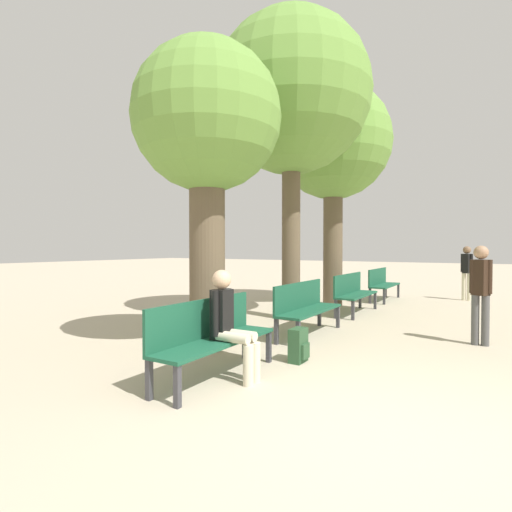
# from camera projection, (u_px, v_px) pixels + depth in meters

# --- Properties ---
(ground_plane) EXTENTS (80.00, 80.00, 0.00)m
(ground_plane) POSITION_uv_depth(u_px,v_px,m) (389.00, 436.00, 3.29)
(ground_plane) COLOR #B7A88E
(bench_row_0) EXTENTS (0.47, 1.88, 0.93)m
(bench_row_0) POSITION_uv_depth(u_px,v_px,m) (211.00, 332.00, 4.76)
(bench_row_0) COLOR #195138
(bench_row_0) RESTS_ON ground_plane
(bench_row_1) EXTENTS (0.47, 1.88, 0.93)m
(bench_row_1) POSITION_uv_depth(u_px,v_px,m) (305.00, 305.00, 7.08)
(bench_row_1) COLOR #195138
(bench_row_1) RESTS_ON ground_plane
(bench_row_2) EXTENTS (0.47, 1.88, 0.93)m
(bench_row_2) POSITION_uv_depth(u_px,v_px,m) (353.00, 290.00, 9.39)
(bench_row_2) COLOR #195138
(bench_row_2) RESTS_ON ground_plane
(bench_row_3) EXTENTS (0.47, 1.88, 0.93)m
(bench_row_3) POSITION_uv_depth(u_px,v_px,m) (382.00, 282.00, 11.71)
(bench_row_3) COLOR #195138
(bench_row_3) RESTS_ON ground_plane
(tree_row_0) EXTENTS (2.27, 2.27, 4.67)m
(tree_row_0) POSITION_uv_depth(u_px,v_px,m) (207.00, 126.00, 6.06)
(tree_row_0) COLOR brown
(tree_row_0) RESTS_ON ground_plane
(tree_row_1) EXTENTS (3.37, 3.37, 6.50)m
(tree_row_1) POSITION_uv_depth(u_px,v_px,m) (291.00, 96.00, 8.50)
(tree_row_1) COLOR brown
(tree_row_1) RESTS_ON ground_plane
(tree_row_2) EXTENTS (3.07, 3.07, 5.92)m
(tree_row_2) POSITION_uv_depth(u_px,v_px,m) (333.00, 145.00, 10.67)
(tree_row_2) COLOR brown
(tree_row_2) RESTS_ON ground_plane
(person_seated) EXTENTS (0.60, 0.34, 1.29)m
(person_seated) POSITION_uv_depth(u_px,v_px,m) (230.00, 321.00, 4.68)
(person_seated) COLOR beige
(person_seated) RESTS_ON ground_plane
(backpack) EXTENTS (0.21, 0.29, 0.46)m
(backpack) POSITION_uv_depth(u_px,v_px,m) (299.00, 346.00, 5.39)
(backpack) COLOR #284C2D
(backpack) RESTS_ON ground_plane
(pedestrian_near) EXTENTS (0.32, 0.27, 1.59)m
(pedestrian_near) POSITION_uv_depth(u_px,v_px,m) (467.00, 269.00, 11.64)
(pedestrian_near) COLOR beige
(pedestrian_near) RESTS_ON ground_plane
(pedestrian_mid) EXTENTS (0.32, 0.27, 1.58)m
(pedestrian_mid) POSITION_uv_depth(u_px,v_px,m) (481.00, 288.00, 6.30)
(pedestrian_mid) COLOR #4C4C4C
(pedestrian_mid) RESTS_ON ground_plane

